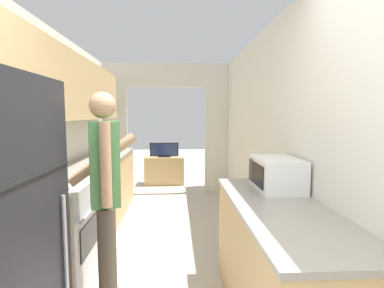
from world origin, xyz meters
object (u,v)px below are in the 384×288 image
Objects in this scene: microwave at (277,173)px; television at (164,150)px; range_oven at (54,236)px; tv_cabinet at (164,170)px; person at (105,197)px.

television is (-1.08, 4.10, -0.29)m from microwave.
microwave is at bearing -6.93° from range_oven.
tv_cabinet is 0.46m from television.
range_oven is 2.01m from microwave.
microwave reaches higher than tv_cabinet.
tv_cabinet is (0.82, 3.91, -0.16)m from range_oven.
range_oven is at bearing 173.07° from microwave.
microwave is 0.81× the size of television.
microwave reaches higher than range_oven.
range_oven is 0.62× the size of person.
microwave is at bearing -75.19° from television.
tv_cabinet is (0.27, 4.28, -0.61)m from person.
tv_cabinet is (-1.08, 4.14, -0.75)m from microwave.
television is (0.27, 4.24, -0.16)m from person.
tv_cabinet is at bearing 90.00° from television.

